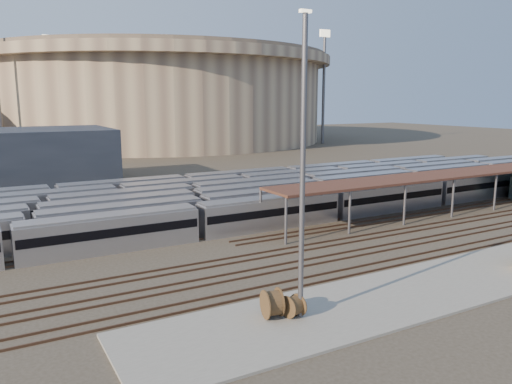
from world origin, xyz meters
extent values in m
plane|color=#383026|center=(0.00, 0.00, 0.00)|extent=(420.00, 420.00, 0.00)
cube|color=gray|center=(-5.00, -15.00, 0.10)|extent=(50.00, 9.00, 0.20)
cube|color=#B3B2B7|center=(3.48, 8.00, 1.80)|extent=(112.00, 2.90, 3.60)
cube|color=#B3B2B7|center=(5.77, 12.20, 1.80)|extent=(112.00, 2.90, 3.60)
cube|color=#B3B2B7|center=(6.56, 16.40, 1.80)|extent=(112.00, 2.90, 3.60)
cube|color=#B3B2B7|center=(8.11, 20.60, 1.80)|extent=(112.00, 2.90, 3.60)
cube|color=#B3B2B7|center=(-0.92, 24.80, 1.80)|extent=(112.00, 2.90, 3.60)
cube|color=#B3B2B7|center=(-8.63, 29.00, 1.80)|extent=(112.00, 2.90, 3.60)
cylinder|color=#555459|center=(-8.00, 1.30, 2.50)|extent=(0.30, 0.30, 5.00)
cylinder|color=#555459|center=(-8.00, 6.70, 2.50)|extent=(0.30, 0.30, 5.00)
cylinder|color=#555459|center=(0.57, 1.30, 2.50)|extent=(0.30, 0.30, 5.00)
cylinder|color=#555459|center=(0.57, 6.70, 2.50)|extent=(0.30, 0.30, 5.00)
cylinder|color=#555459|center=(9.14, 1.30, 2.50)|extent=(0.30, 0.30, 5.00)
cylinder|color=#555459|center=(9.14, 6.70, 2.50)|extent=(0.30, 0.30, 5.00)
cylinder|color=#555459|center=(17.71, 1.30, 2.50)|extent=(0.30, 0.30, 5.00)
cylinder|color=#555459|center=(17.71, 6.70, 2.50)|extent=(0.30, 0.30, 5.00)
cylinder|color=#555459|center=(26.29, 1.30, 2.50)|extent=(0.30, 0.30, 5.00)
cylinder|color=#555459|center=(26.29, 6.70, 2.50)|extent=(0.30, 0.30, 5.00)
cylinder|color=#555459|center=(34.86, 6.70, 2.50)|extent=(0.30, 0.30, 5.00)
cube|color=#3C2618|center=(22.00, 4.00, 5.15)|extent=(60.00, 6.00, 0.30)
cube|color=#4C3323|center=(0.00, -1.75, 0.09)|extent=(170.00, 0.12, 0.18)
cube|color=#4C3323|center=(0.00, -0.25, 0.09)|extent=(170.00, 0.12, 0.18)
cube|color=#4C3323|center=(0.00, -5.75, 0.09)|extent=(170.00, 0.12, 0.18)
cube|color=#4C3323|center=(0.00, -4.25, 0.09)|extent=(170.00, 0.12, 0.18)
cube|color=#4C3323|center=(0.00, -9.75, 0.09)|extent=(170.00, 0.12, 0.18)
cube|color=#4C3323|center=(0.00, -8.25, 0.09)|extent=(170.00, 0.12, 0.18)
cylinder|color=tan|center=(25.00, 140.00, 14.00)|extent=(116.00, 116.00, 28.00)
cylinder|color=tan|center=(25.00, 140.00, 29.50)|extent=(124.00, 124.00, 3.00)
cylinder|color=brown|center=(25.00, 140.00, 31.75)|extent=(120.00, 120.00, 1.50)
cylinder|color=#555459|center=(70.00, 100.00, 18.00)|extent=(1.00, 1.00, 36.00)
cube|color=#FFF2CC|center=(70.00, 100.00, 37.20)|extent=(4.00, 0.60, 2.40)
cylinder|color=#555459|center=(-10.00, 160.00, 18.00)|extent=(1.00, 1.00, 36.00)
cube|color=#FFF2CC|center=(-10.00, 160.00, 37.20)|extent=(4.00, 0.60, 2.40)
cylinder|color=#513C20|center=(-17.49, -14.53, 1.00)|extent=(1.25, 1.78, 1.61)
cylinder|color=#513C20|center=(-18.76, -13.87, 1.22)|extent=(1.47, 2.21, 2.05)
cylinder|color=#555459|center=(-16.98, -14.72, 10.34)|extent=(0.36, 0.36, 20.27)
cube|color=#FFF2CC|center=(-16.98, -14.72, 20.57)|extent=(0.80, 0.30, 0.20)
camera|label=1|loc=(-35.59, -41.79, 15.12)|focal=35.00mm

